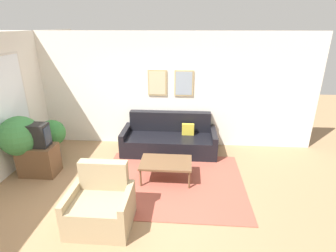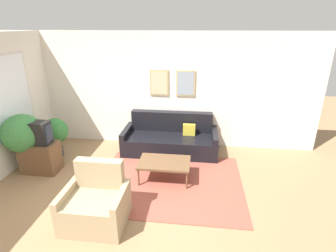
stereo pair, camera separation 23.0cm
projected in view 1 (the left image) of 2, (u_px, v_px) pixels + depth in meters
ground_plane at (124, 207)px, 4.34m from camera, size 16.00×16.00×0.00m
area_rug at (172, 182)px, 5.01m from camera, size 2.73×2.22×0.01m
wall_back at (146, 90)px, 6.25m from camera, size 8.00×0.09×2.70m
couch at (169, 139)px, 6.16m from camera, size 2.17×0.90×0.89m
coffee_table at (166, 163)px, 4.98m from camera, size 0.97×0.63×0.39m
tv_stand at (39, 160)px, 5.20m from camera, size 0.71×0.45×0.62m
tv at (34, 135)px, 5.01m from camera, size 0.54×0.28×0.46m
armchair at (101, 207)px, 3.87m from camera, size 0.91×0.76×0.92m
potted_plant_tall at (20, 137)px, 5.06m from camera, size 0.78×0.78×1.20m
potted_plant_by_window at (52, 134)px, 5.72m from camera, size 0.57×0.57×0.90m
potted_plant_small at (39, 145)px, 5.44m from camera, size 0.48×0.48×0.76m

